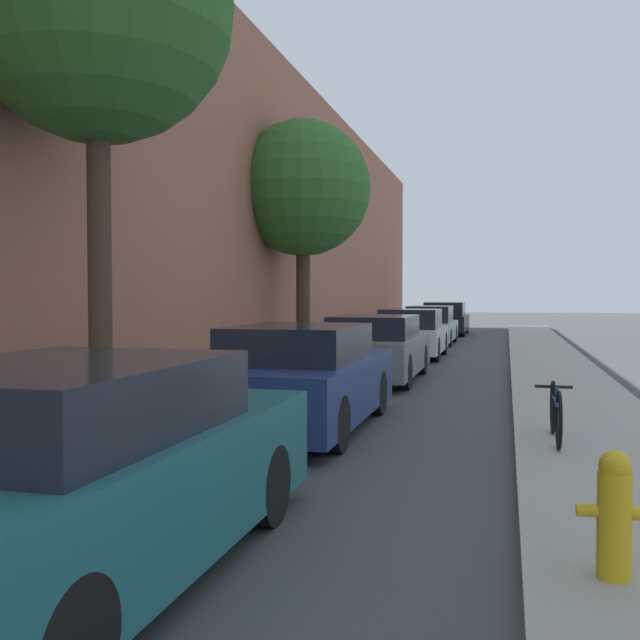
{
  "coord_description": "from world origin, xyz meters",
  "views": [
    {
      "loc": [
        1.79,
        1.69,
        1.83
      ],
      "look_at": [
        -0.67,
        11.13,
        1.48
      ],
      "focal_mm": 40.23,
      "sensor_mm": 36.0,
      "label": 1
    }
  ],
  "objects_px": {
    "parked_car_silver": "(430,326)",
    "bicycle": "(556,412)",
    "parked_car_black": "(445,319)",
    "street_tree_near": "(97,7)",
    "parked_car_grey": "(376,349)",
    "street_tree_far": "(303,189)",
    "fire_hydrant": "(614,513)",
    "parked_car_white": "(411,334)",
    "parked_car_teal": "(74,476)",
    "parked_car_navy": "(302,379)"
  },
  "relations": [
    {
      "from": "parked_car_silver",
      "to": "bicycle",
      "type": "relative_size",
      "value": 2.9
    },
    {
      "from": "parked_car_black",
      "to": "street_tree_near",
      "type": "relative_size",
      "value": 0.69
    },
    {
      "from": "parked_car_grey",
      "to": "bicycle",
      "type": "distance_m",
      "value": 7.06
    },
    {
      "from": "parked_car_silver",
      "to": "street_tree_near",
      "type": "relative_size",
      "value": 0.72
    },
    {
      "from": "parked_car_silver",
      "to": "street_tree_far",
      "type": "distance_m",
      "value": 10.43
    },
    {
      "from": "street_tree_far",
      "to": "fire_hydrant",
      "type": "xyz_separation_m",
      "value": [
        5.5,
        -12.41,
        -3.89
      ]
    },
    {
      "from": "street_tree_far",
      "to": "bicycle",
      "type": "bearing_deg",
      "value": -56.75
    },
    {
      "from": "parked_car_white",
      "to": "street_tree_far",
      "type": "distance_m",
      "value": 5.7
    },
    {
      "from": "parked_car_white",
      "to": "parked_car_silver",
      "type": "relative_size",
      "value": 0.85
    },
    {
      "from": "parked_car_grey",
      "to": "street_tree_near",
      "type": "distance_m",
      "value": 9.08
    },
    {
      "from": "bicycle",
      "to": "parked_car_white",
      "type": "bearing_deg",
      "value": 104.83
    },
    {
      "from": "parked_car_silver",
      "to": "parked_car_black",
      "type": "bearing_deg",
      "value": 89.78
    },
    {
      "from": "parked_car_teal",
      "to": "street_tree_far",
      "type": "distance_m",
      "value": 13.74
    },
    {
      "from": "street_tree_near",
      "to": "bicycle",
      "type": "height_order",
      "value": "street_tree_near"
    },
    {
      "from": "bicycle",
      "to": "fire_hydrant",
      "type": "bearing_deg",
      "value": -89.23
    },
    {
      "from": "bicycle",
      "to": "parked_car_silver",
      "type": "bearing_deg",
      "value": 100.18
    },
    {
      "from": "parked_car_silver",
      "to": "street_tree_far",
      "type": "relative_size",
      "value": 0.78
    },
    {
      "from": "parked_car_teal",
      "to": "street_tree_far",
      "type": "bearing_deg",
      "value": 99.68
    },
    {
      "from": "parked_car_grey",
      "to": "parked_car_silver",
      "type": "distance_m",
      "value": 11.5
    },
    {
      "from": "parked_car_silver",
      "to": "street_tree_near",
      "type": "height_order",
      "value": "street_tree_near"
    },
    {
      "from": "parked_car_white",
      "to": "parked_car_black",
      "type": "height_order",
      "value": "parked_car_black"
    },
    {
      "from": "parked_car_teal",
      "to": "parked_car_black",
      "type": "height_order",
      "value": "parked_car_black"
    },
    {
      "from": "parked_car_white",
      "to": "street_tree_near",
      "type": "bearing_deg",
      "value": -97.62
    },
    {
      "from": "street_tree_near",
      "to": "street_tree_far",
      "type": "bearing_deg",
      "value": 92.35
    },
    {
      "from": "parked_car_silver",
      "to": "street_tree_far",
      "type": "height_order",
      "value": "street_tree_far"
    },
    {
      "from": "parked_car_navy",
      "to": "bicycle",
      "type": "bearing_deg",
      "value": -10.33
    },
    {
      "from": "parked_car_grey",
      "to": "parked_car_black",
      "type": "xyz_separation_m",
      "value": [
        0.01,
        17.74,
        0.03
      ]
    },
    {
      "from": "street_tree_far",
      "to": "bicycle",
      "type": "xyz_separation_m",
      "value": [
        5.42,
        -8.27,
        -3.95
      ]
    },
    {
      "from": "parked_car_white",
      "to": "fire_hydrant",
      "type": "relative_size",
      "value": 5.08
    },
    {
      "from": "parked_car_navy",
      "to": "parked_car_white",
      "type": "relative_size",
      "value": 1.11
    },
    {
      "from": "parked_car_silver",
      "to": "bicycle",
      "type": "distance_m",
      "value": 18.07
    },
    {
      "from": "fire_hydrant",
      "to": "parked_car_black",
      "type": "bearing_deg",
      "value": 96.71
    },
    {
      "from": "street_tree_near",
      "to": "parked_car_grey",
      "type": "bearing_deg",
      "value": 77.09
    },
    {
      "from": "street_tree_near",
      "to": "street_tree_far",
      "type": "height_order",
      "value": "street_tree_near"
    },
    {
      "from": "parked_car_grey",
      "to": "fire_hydrant",
      "type": "height_order",
      "value": "parked_car_grey"
    },
    {
      "from": "parked_car_navy",
      "to": "parked_car_silver",
      "type": "xyz_separation_m",
      "value": [
        -0.01,
        17.18,
        -0.02
      ]
    },
    {
      "from": "parked_car_teal",
      "to": "parked_car_navy",
      "type": "height_order",
      "value": "parked_car_teal"
    },
    {
      "from": "street_tree_far",
      "to": "parked_car_silver",
      "type": "bearing_deg",
      "value": 77.18
    },
    {
      "from": "fire_hydrant",
      "to": "parked_car_grey",
      "type": "bearing_deg",
      "value": 107.68
    },
    {
      "from": "parked_car_black",
      "to": "bicycle",
      "type": "xyz_separation_m",
      "value": [
        3.24,
        -24.01,
        -0.24
      ]
    },
    {
      "from": "parked_car_white",
      "to": "street_tree_near",
      "type": "relative_size",
      "value": 0.61
    },
    {
      "from": "parked_car_teal",
      "to": "parked_car_black",
      "type": "bearing_deg",
      "value": 90.07
    },
    {
      "from": "parked_car_white",
      "to": "bicycle",
      "type": "height_order",
      "value": "parked_car_white"
    },
    {
      "from": "parked_car_silver",
      "to": "parked_car_grey",
      "type": "bearing_deg",
      "value": -89.91
    },
    {
      "from": "street_tree_near",
      "to": "parked_car_navy",
      "type": "bearing_deg",
      "value": 49.51
    },
    {
      "from": "parked_car_grey",
      "to": "parked_car_black",
      "type": "bearing_deg",
      "value": 89.98
    },
    {
      "from": "street_tree_near",
      "to": "street_tree_far",
      "type": "distance_m",
      "value": 9.79
    },
    {
      "from": "parked_car_navy",
      "to": "parked_car_grey",
      "type": "relative_size",
      "value": 0.97
    },
    {
      "from": "street_tree_near",
      "to": "fire_hydrant",
      "type": "xyz_separation_m",
      "value": [
        5.1,
        -2.65,
        -4.52
      ]
    },
    {
      "from": "parked_car_navy",
      "to": "street_tree_far",
      "type": "xyz_separation_m",
      "value": [
        -2.18,
        7.68,
        3.72
      ]
    }
  ]
}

